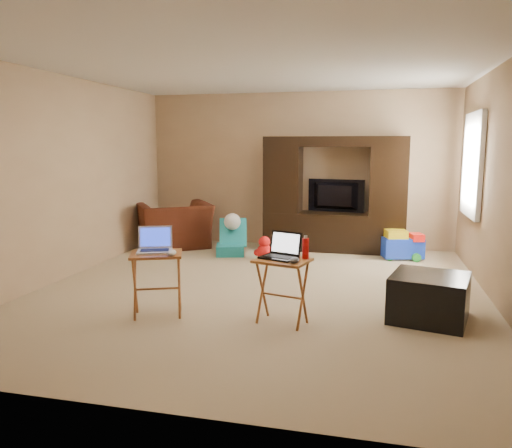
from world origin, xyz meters
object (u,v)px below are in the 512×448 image
(recliner, at_px, (174,225))
(mouse_left, at_px, (172,253))
(ottoman, at_px, (429,298))
(laptop_left, at_px, (154,240))
(child_rocker, at_px, (230,237))
(tray_table_left, at_px, (157,285))
(push_toy, at_px, (403,244))
(water_bottle, at_px, (306,248))
(television, at_px, (335,196))
(laptop_right, at_px, (279,246))
(mouse_right, at_px, (294,260))
(tray_table_right, at_px, (282,291))
(entertainment_center, at_px, (334,194))
(plush_toy, at_px, (264,248))

(recliner, height_order, mouse_left, recliner)
(ottoman, distance_m, laptop_left, 2.68)
(laptop_left, bearing_deg, child_rocker, 70.91)
(tray_table_left, bearing_deg, push_toy, 31.08)
(push_toy, xyz_separation_m, water_bottle, (-1.03, -2.99, 0.49))
(television, relative_size, laptop_right, 2.82)
(push_toy, bearing_deg, mouse_right, -123.25)
(recliner, xyz_separation_m, push_toy, (3.58, 0.00, -0.15))
(tray_table_right, bearing_deg, tray_table_left, -161.53)
(entertainment_center, xyz_separation_m, laptop_left, (-1.43, -3.51, -0.14))
(television, distance_m, ottoman, 3.39)
(plush_toy, bearing_deg, tray_table_right, -73.83)
(laptop_left, height_order, water_bottle, laptop_left)
(television, height_order, recliner, television)
(child_rocker, xyz_separation_m, ottoman, (2.65, -2.31, -0.06))
(laptop_left, relative_size, water_bottle, 1.74)
(laptop_right, bearing_deg, child_rocker, 134.76)
(entertainment_center, relative_size, child_rocker, 3.94)
(push_toy, xyz_separation_m, mouse_right, (-1.10, -3.19, 0.42))
(child_rocker, xyz_separation_m, water_bottle, (1.51, -2.65, 0.43))
(laptop_left, xyz_separation_m, laptop_right, (1.21, 0.07, -0.01))
(entertainment_center, relative_size, tray_table_right, 3.55)
(recliner, xyz_separation_m, mouse_right, (2.49, -3.19, 0.28))
(tray_table_left, distance_m, laptop_right, 1.25)
(entertainment_center, height_order, mouse_left, entertainment_center)
(push_toy, height_order, mouse_left, mouse_left)
(push_toy, relative_size, tray_table_left, 0.92)
(laptop_left, xyz_separation_m, mouse_right, (1.38, -0.07, -0.11))
(mouse_right, relative_size, water_bottle, 0.66)
(recliner, relative_size, mouse_right, 8.97)
(tray_table_left, distance_m, mouse_left, 0.40)
(plush_toy, distance_m, laptop_right, 2.66)
(water_bottle, bearing_deg, push_toy, 71.06)
(child_rocker, height_order, mouse_right, mouse_right)
(tray_table_right, height_order, water_bottle, water_bottle)
(child_rocker, relative_size, plush_toy, 1.57)
(ottoman, bearing_deg, mouse_left, -166.43)
(child_rocker, height_order, push_toy, child_rocker)
(mouse_left, bearing_deg, child_rocker, 95.65)
(push_toy, bearing_deg, television, 141.23)
(plush_toy, bearing_deg, mouse_right, -71.94)
(push_toy, height_order, tray_table_right, tray_table_right)
(child_rocker, distance_m, laptop_left, 2.82)
(mouse_right, bearing_deg, push_toy, 71.04)
(mouse_right, distance_m, water_bottle, 0.22)
(mouse_left, distance_m, mouse_right, 1.16)
(mouse_right, bearing_deg, water_bottle, 70.71)
(mouse_left, relative_size, mouse_right, 1.02)
(plush_toy, relative_size, mouse_right, 2.84)
(television, height_order, laptop_right, television)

